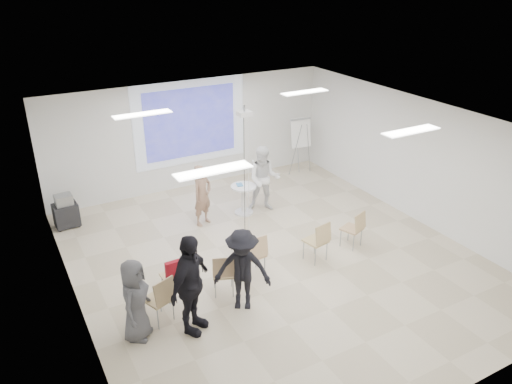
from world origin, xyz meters
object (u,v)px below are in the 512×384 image
pedestal_table (244,198)px  chair_left_inner (223,272)px  audience_left (190,278)px  player_right (264,176)px  laptop (223,271)px  chair_far_left (161,297)px  audience_outer (134,296)px  chair_left_mid (175,275)px  chair_right_inner (319,239)px  chair_right_far (355,227)px  audience_mid (242,265)px  chair_center (255,252)px  flipchart_easel (301,133)px  av_cart (66,212)px  player_left (202,191)px

pedestal_table → chair_left_inner: bearing=-124.0°
audience_left → player_right: bearing=7.5°
chair_left_inner → laptop: (0.03, 0.09, -0.05)m
chair_far_left → audience_left: 0.78m
chair_left_inner → audience_outer: 1.83m
audience_left → chair_left_mid: bearing=48.2°
pedestal_table → chair_right_inner: (0.34, -2.74, 0.10)m
chair_right_inner → chair_right_far: chair_right_inner is taller
chair_far_left → chair_left_inner: 1.31m
laptop → audience_mid: bearing=122.6°
chair_center → flipchart_easel: bearing=45.6°
chair_left_mid → av_cart: size_ratio=1.10×
player_right → flipchart_easel: 2.71m
chair_far_left → chair_center: chair_center is taller
chair_far_left → audience_outer: audience_outer is taller
player_left → chair_right_far: bearing=-71.2°
player_left → chair_left_inner: bearing=-130.1°
audience_outer → flipchart_easel: (6.42, 4.77, 0.43)m
pedestal_table → chair_center: 2.80m
chair_far_left → chair_left_inner: size_ratio=1.05×
chair_far_left → av_cart: bearing=79.2°
pedestal_table → audience_mid: audience_mid is taller
pedestal_table → chair_far_left: bearing=-136.5°
chair_center → audience_left: bearing=-153.6°
player_left → av_cart: 3.30m
laptop → chair_right_far: bearing=-157.1°
pedestal_table → player_left: (-1.10, 0.01, 0.42)m
chair_left_mid → chair_far_left: bearing=-132.7°
player_right → laptop: size_ratio=5.81×
chair_right_inner → chair_center: bearing=162.5°
chair_right_far → laptop: (-3.27, -0.10, -0.04)m
flipchart_easel → av_cart: size_ratio=2.06×
player_right → chair_center: player_right is taller
chair_left_mid → chair_right_inner: chair_right_inner is taller
player_right → laptop: (-2.46, -2.72, -0.47)m
chair_right_far → av_cart: (-5.41, 4.10, -0.14)m
audience_left → av_cart: audience_left is taller
chair_far_left → audience_mid: 1.51m
chair_center → flipchart_easel: 5.68m
laptop → av_cart: size_ratio=0.39×
chair_right_far → laptop: 3.27m
chair_left_mid → chair_center: size_ratio=0.97×
pedestal_table → audience_mid: bearing=-117.9°
pedestal_table → audience_outer: (-3.69, -3.20, 0.39)m
player_left → laptop: size_ratio=5.28×
pedestal_table → flipchart_easel: size_ratio=0.46×
chair_left_inner → audience_left: (-0.91, -0.65, 0.54)m
chair_center → audience_left: audience_left is taller
av_cart → chair_left_mid: bearing=-75.7°
player_right → chair_right_inner: player_right is taller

